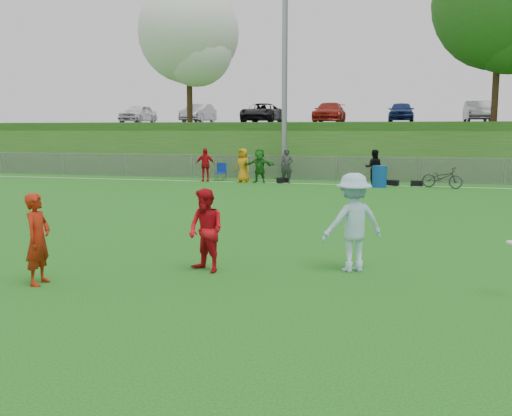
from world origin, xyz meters
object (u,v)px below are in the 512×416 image
(player_red_center, at_px, (206,230))
(player_blue, at_px, (353,222))
(player_red_left, at_px, (38,239))
(recycling_bin, at_px, (379,176))
(bicycle, at_px, (442,177))

(player_red_center, xyz_separation_m, player_blue, (2.66, 0.74, 0.14))
(player_red_left, bearing_deg, player_blue, -70.87)
(player_red_center, height_order, player_blue, player_blue)
(player_red_center, distance_m, recycling_bin, 16.95)
(player_blue, bearing_deg, bicycle, -130.79)
(player_red_left, distance_m, recycling_bin, 18.99)
(recycling_bin, bearing_deg, bicycle, 6.32)
(player_red_center, xyz_separation_m, recycling_bin, (2.50, 16.76, -0.29))
(player_red_left, height_order, recycling_bin, player_red_left)
(player_red_left, height_order, bicycle, player_red_left)
(recycling_bin, bearing_deg, player_blue, -89.45)
(player_red_center, bearing_deg, bicycle, 101.75)
(player_blue, bearing_deg, player_red_left, -7.81)
(player_red_left, height_order, player_blue, player_blue)
(player_red_left, distance_m, bicycle, 20.18)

